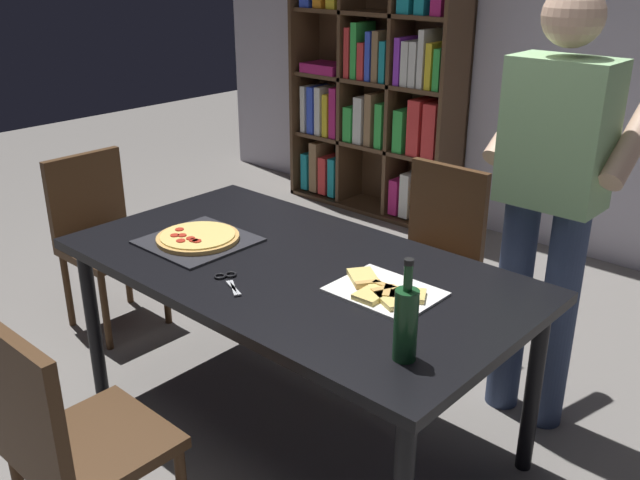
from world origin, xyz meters
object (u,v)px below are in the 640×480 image
object	(u,v)px
pepperoni_pizza_on_tray	(198,239)
wine_bottle	(406,322)
kitchen_scissors	(228,280)
chair_left_end	(101,231)
bookshelf	(377,86)
chair_near_camera	(66,437)
dining_table	(294,279)
person_serving_pizza	(552,191)
chair_far_side	(433,247)

from	to	relation	value
pepperoni_pizza_on_tray	wine_bottle	world-z (taller)	wine_bottle
kitchen_scissors	wine_bottle	bearing A→B (deg)	0.28
chair_left_end	bookshelf	distance (m)	2.41
chair_left_end	bookshelf	bearing A→B (deg)	91.34
chair_near_camera	pepperoni_pizza_on_tray	world-z (taller)	chair_near_camera
wine_bottle	kitchen_scissors	bearing A→B (deg)	-179.72
dining_table	pepperoni_pizza_on_tray	bearing A→B (deg)	-165.59
wine_bottle	kitchen_scissors	size ratio (longest dim) A/B	1.62
bookshelf	person_serving_pizza	xyz separation A→B (m)	(2.10, -1.62, 0.06)
chair_far_side	chair_near_camera	bearing A→B (deg)	-90.00
chair_far_side	person_serving_pizza	distance (m)	0.84
bookshelf	person_serving_pizza	bearing A→B (deg)	-37.65
chair_left_end	person_serving_pizza	xyz separation A→B (m)	(2.04, 0.76, 0.49)
chair_left_end	kitchen_scissors	xyz separation A→B (m)	(1.32, -0.27, 0.24)
chair_left_end	bookshelf	world-z (taller)	bookshelf
bookshelf	wine_bottle	xyz separation A→B (m)	(2.15, -2.64, -0.06)
dining_table	chair_left_end	xyz separation A→B (m)	(-1.39, 0.00, -0.17)
chair_near_camera	wine_bottle	distance (m)	1.06
dining_table	person_serving_pizza	bearing A→B (deg)	49.28
dining_table	chair_left_end	world-z (taller)	chair_left_end
dining_table	pepperoni_pizza_on_tray	size ratio (longest dim) A/B	4.57
bookshelf	kitchen_scissors	distance (m)	2.99
chair_left_end	person_serving_pizza	world-z (taller)	person_serving_pizza
dining_table	kitchen_scissors	size ratio (longest dim) A/B	9.27
chair_far_side	kitchen_scissors	xyz separation A→B (m)	(-0.07, -1.25, 0.24)
chair_left_end	bookshelf	size ratio (longest dim) A/B	0.46
chair_near_camera	chair_left_end	world-z (taller)	same
chair_near_camera	kitchen_scissors	bearing A→B (deg)	95.35
bookshelf	wine_bottle	bearing A→B (deg)	-50.80
kitchen_scissors	bookshelf	bearing A→B (deg)	117.58
chair_near_camera	kitchen_scissors	size ratio (longest dim) A/B	4.61
person_serving_pizza	kitchen_scissors	world-z (taller)	person_serving_pizza
kitchen_scissors	person_serving_pizza	bearing A→B (deg)	55.05
bookshelf	pepperoni_pizza_on_tray	world-z (taller)	bookshelf
chair_near_camera	bookshelf	world-z (taller)	bookshelf
pepperoni_pizza_on_tray	kitchen_scissors	world-z (taller)	pepperoni_pizza_on_tray
dining_table	person_serving_pizza	distance (m)	1.05
bookshelf	person_serving_pizza	world-z (taller)	bookshelf
dining_table	bookshelf	distance (m)	2.79
dining_table	chair_near_camera	size ratio (longest dim) A/B	2.01
chair_far_side	bookshelf	world-z (taller)	bookshelf
dining_table	chair_near_camera	bearing A→B (deg)	-90.00
chair_left_end	kitchen_scissors	bearing A→B (deg)	-11.50
bookshelf	pepperoni_pizza_on_tray	size ratio (longest dim) A/B	4.92
chair_near_camera	chair_left_end	size ratio (longest dim) A/B	1.00
chair_near_camera	dining_table	bearing A→B (deg)	90.00
person_serving_pizza	kitchen_scissors	size ratio (longest dim) A/B	8.97
chair_near_camera	chair_left_end	xyz separation A→B (m)	(-1.39, 0.98, 0.00)
pepperoni_pizza_on_tray	chair_far_side	bearing A→B (deg)	68.26
kitchen_scissors	dining_table	bearing A→B (deg)	76.21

